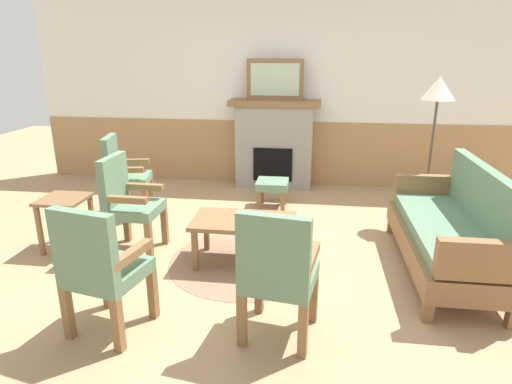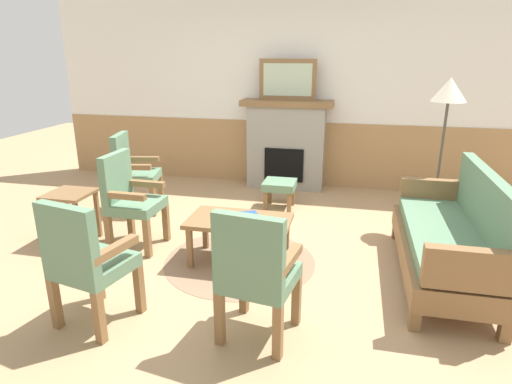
# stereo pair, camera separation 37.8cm
# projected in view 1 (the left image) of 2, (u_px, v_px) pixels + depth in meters

# --- Properties ---
(ground_plane) EXTENTS (14.00, 14.00, 0.00)m
(ground_plane) POSITION_uv_depth(u_px,v_px,m) (251.00, 255.00, 4.33)
(ground_plane) COLOR tan
(wall_back) EXTENTS (7.20, 0.14, 2.70)m
(wall_back) POSITION_uv_depth(u_px,v_px,m) (276.00, 96.00, 6.37)
(wall_back) COLOR white
(wall_back) RESTS_ON ground_plane
(fireplace) EXTENTS (1.30, 0.44, 1.28)m
(fireplace) POSITION_uv_depth(u_px,v_px,m) (274.00, 143.00, 6.34)
(fireplace) COLOR gray
(fireplace) RESTS_ON ground_plane
(framed_picture) EXTENTS (0.80, 0.04, 0.56)m
(framed_picture) POSITION_uv_depth(u_px,v_px,m) (275.00, 80.00, 6.06)
(framed_picture) COLOR brown
(framed_picture) RESTS_ON fireplace
(couch) EXTENTS (0.70, 1.80, 0.98)m
(couch) POSITION_uv_depth(u_px,v_px,m) (450.00, 231.00, 3.90)
(couch) COLOR brown
(couch) RESTS_ON ground_plane
(coffee_table) EXTENTS (0.96, 0.56, 0.44)m
(coffee_table) POSITION_uv_depth(u_px,v_px,m) (244.00, 225.00, 4.07)
(coffee_table) COLOR brown
(coffee_table) RESTS_ON ground_plane
(round_rug) EXTENTS (1.46, 1.46, 0.01)m
(round_rug) POSITION_uv_depth(u_px,v_px,m) (244.00, 261.00, 4.19)
(round_rug) COLOR #896B51
(round_rug) RESTS_ON ground_plane
(book_on_table) EXTENTS (0.24, 0.21, 0.03)m
(book_on_table) POSITION_uv_depth(u_px,v_px,m) (250.00, 215.00, 4.12)
(book_on_table) COLOR navy
(book_on_table) RESTS_ON coffee_table
(footstool) EXTENTS (0.40, 0.40, 0.36)m
(footstool) POSITION_uv_depth(u_px,v_px,m) (272.00, 186.00, 5.57)
(footstool) COLOR brown
(footstool) RESTS_ON ground_plane
(armchair_near_fireplace) EXTENTS (0.57, 0.57, 0.98)m
(armchair_near_fireplace) POSITION_uv_depth(u_px,v_px,m) (123.00, 172.00, 5.26)
(armchair_near_fireplace) COLOR brown
(armchair_near_fireplace) RESTS_ON ground_plane
(armchair_by_window_left) EXTENTS (0.49, 0.49, 0.98)m
(armchair_by_window_left) POSITION_uv_depth(u_px,v_px,m) (128.00, 200.00, 4.27)
(armchair_by_window_left) COLOR brown
(armchair_by_window_left) RESTS_ON ground_plane
(armchair_front_left) EXTENTS (0.55, 0.55, 0.98)m
(armchair_front_left) POSITION_uv_depth(u_px,v_px,m) (278.00, 270.00, 2.91)
(armchair_front_left) COLOR brown
(armchair_front_left) RESTS_ON ground_plane
(armchair_front_center) EXTENTS (0.57, 0.57, 0.98)m
(armchair_front_center) POSITION_uv_depth(u_px,v_px,m) (100.00, 265.00, 2.97)
(armchair_front_center) COLOR brown
(armchair_front_center) RESTS_ON ground_plane
(side_table) EXTENTS (0.44, 0.44, 0.55)m
(side_table) POSITION_uv_depth(u_px,v_px,m) (65.00, 209.00, 4.34)
(side_table) COLOR brown
(side_table) RESTS_ON ground_plane
(floor_lamp_by_couch) EXTENTS (0.36, 0.36, 1.68)m
(floor_lamp_by_couch) POSITION_uv_depth(u_px,v_px,m) (438.00, 98.00, 4.74)
(floor_lamp_by_couch) COLOR #332D28
(floor_lamp_by_couch) RESTS_ON ground_plane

